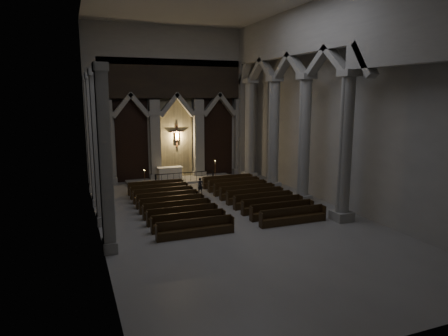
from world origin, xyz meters
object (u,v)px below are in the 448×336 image
Objects in this scene: altar_rail at (185,176)px; candle_stand_left at (145,183)px; pews at (215,202)px; worshipper at (200,185)px; candle_stand_right at (215,175)px; altar at (170,173)px.

candle_stand_left is at bearing -179.23° from altar_rail.
pews is 8.95× the size of worshipper.
candle_stand_right reaches higher than pews.
worshipper is (3.29, -3.24, 0.20)m from candle_stand_left.
altar reaches higher than pews.
altar is 1.81× the size of worshipper.
worshipper is at bearing -123.49° from candle_stand_right.
altar_rail is 2.61m from candle_stand_right.
candle_stand_right is 7.61m from pews.
candle_stand_right reaches higher than altar_rail.
candle_stand_left is at bearing -149.00° from altar.
altar is at bearing 124.17° from altar_rail.
candle_stand_right is 1.49× the size of worshipper.
altar_rail is 3.63× the size of candle_stand_left.
candle_stand_right is at bearing -15.37° from altar.
candle_stand_right reaches higher than candle_stand_left.
candle_stand_right is (3.47, -0.95, -0.21)m from altar.
altar is at bearing 31.00° from candle_stand_left.
candle_stand_right reaches higher than altar.
candle_stand_right is at bearing 3.86° from candle_stand_left.
worshipper reaches higher than altar_rail.
candle_stand_left reaches higher than altar_rail.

